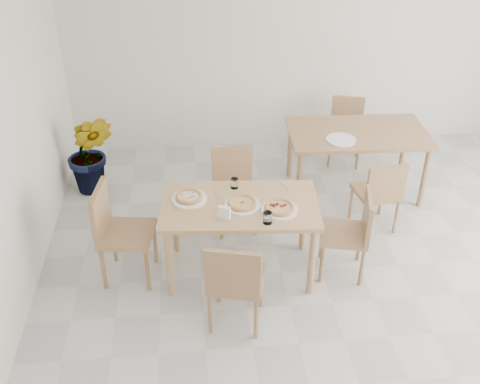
{
  "coord_description": "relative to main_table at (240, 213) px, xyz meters",
  "views": [
    {
      "loc": [
        -1.53,
        -3.09,
        3.46
      ],
      "look_at": [
        -1.14,
        0.95,
        0.87
      ],
      "focal_mm": 42.0,
      "sensor_mm": 36.0,
      "label": 1
    }
  ],
  "objects": [
    {
      "name": "main_table",
      "position": [
        0.0,
        0.0,
        0.0
      ],
      "size": [
        1.43,
        0.88,
        0.75
      ],
      "rotation": [
        0.0,
        0.0,
        -0.08
      ],
      "color": "tan",
      "rests_on": "ground"
    },
    {
      "name": "chair_south",
      "position": [
        -0.11,
        -0.71,
        -0.15
      ],
      "size": [
        0.52,
        0.52,
        0.88
      ],
      "rotation": [
        0.0,
        0.0,
        2.9
      ],
      "color": "#A17550",
      "rests_on": "ground"
    },
    {
      "name": "chair_north",
      "position": [
        0.02,
        0.78,
        -0.17
      ],
      "size": [
        0.45,
        0.45,
        0.84
      ],
      "rotation": [
        0.0,
        0.0,
        0.09
      ],
      "color": "#A17550",
      "rests_on": "ground"
    },
    {
      "name": "chair_west",
      "position": [
        -1.09,
        0.05,
        -0.12
      ],
      "size": [
        0.52,
        0.52,
        0.93
      ],
      "rotation": [
        0.0,
        0.0,
        1.43
      ],
      "color": "#A17550",
      "rests_on": "ground"
    },
    {
      "name": "chair_east",
      "position": [
        1.01,
        -0.11,
        -0.17
      ],
      "size": [
        0.5,
        0.5,
        0.84
      ],
      "rotation": [
        0.0,
        0.0,
        -1.8
      ],
      "color": "#A17550",
      "rests_on": "ground"
    },
    {
      "name": "plate_margherita",
      "position": [
        0.02,
        -0.04,
        0.1
      ],
      "size": [
        0.32,
        0.32,
        0.02
      ],
      "primitive_type": "cylinder",
      "color": "white",
      "rests_on": "main_table"
    },
    {
      "name": "plate_mushroom",
      "position": [
        -0.44,
        0.11,
        0.1
      ],
      "size": [
        0.31,
        0.31,
        0.02
      ],
      "primitive_type": "cylinder",
      "color": "white",
      "rests_on": "main_table"
    },
    {
      "name": "plate_pepperoni",
      "position": [
        0.32,
        -0.14,
        0.1
      ],
      "size": [
        0.32,
        0.32,
        0.02
      ],
      "primitive_type": "cylinder",
      "color": "white",
      "rests_on": "main_table"
    },
    {
      "name": "pizza_margherita",
      "position": [
        0.02,
        -0.04,
        0.12
      ],
      "size": [
        0.29,
        0.29,
        0.03
      ],
      "rotation": [
        0.0,
        0.0,
        0.15
      ],
      "color": "#EBAC6F",
      "rests_on": "plate_margherita"
    },
    {
      "name": "pizza_mushroom",
      "position": [
        -0.44,
        0.11,
        0.12
      ],
      "size": [
        0.26,
        0.26,
        0.03
      ],
      "rotation": [
        0.0,
        0.0,
        0.08
      ],
      "color": "#EBAC6F",
      "rests_on": "plate_mushroom"
    },
    {
      "name": "pizza_pepperoni",
      "position": [
        0.32,
        -0.14,
        0.12
      ],
      "size": [
        0.34,
        0.34,
        0.03
      ],
      "rotation": [
        0.0,
        0.0,
        -0.4
      ],
      "color": "#EBAC6F",
      "rests_on": "plate_pepperoni"
    },
    {
      "name": "tumbler_a",
      "position": [
        -0.03,
        0.27,
        0.14
      ],
      "size": [
        0.07,
        0.07,
        0.09
      ],
      "primitive_type": "cylinder",
      "color": "white",
      "rests_on": "main_table"
    },
    {
      "name": "tumbler_b",
      "position": [
        0.2,
        -0.3,
        0.14
      ],
      "size": [
        0.08,
        0.08,
        0.1
      ],
      "primitive_type": "cylinder",
      "color": "white",
      "rests_on": "main_table"
    },
    {
      "name": "napkin_holder",
      "position": [
        -0.15,
        -0.22,
        0.15
      ],
      "size": [
        0.12,
        0.09,
        0.12
      ],
      "rotation": [
        0.0,
        0.0,
        -0.4
      ],
      "color": "silver",
      "rests_on": "main_table"
    },
    {
      "name": "fork_a",
      "position": [
        0.43,
        0.25,
        0.1
      ],
      "size": [
        0.06,
        0.17,
        0.01
      ],
      "primitive_type": "cube",
      "rotation": [
        0.0,
        0.0,
        0.24
      ],
      "color": "silver",
      "rests_on": "main_table"
    },
    {
      "name": "fork_b",
      "position": [
        -0.2,
        0.19,
        0.1
      ],
      "size": [
        0.04,
        0.17,
        0.01
      ],
      "primitive_type": "cube",
      "rotation": [
        0.0,
        0.0,
        0.15
      ],
      "color": "silver",
      "rests_on": "main_table"
    },
    {
      "name": "second_table",
      "position": [
        1.41,
        1.28,
        0.01
      ],
      "size": [
        1.53,
        0.91,
        0.75
      ],
      "rotation": [
        0.0,
        0.0,
        -0.04
      ],
      "color": "#A17550",
      "rests_on": "ground"
    },
    {
      "name": "chair_back_s",
      "position": [
        1.45,
        0.51,
        -0.19
      ],
      "size": [
        0.45,
        0.45,
        0.81
      ],
      "rotation": [
        0.0,
        0.0,
        3.27
      ],
      "color": "#A17550",
      "rests_on": "ground"
    },
    {
      "name": "chair_back_n",
      "position": [
        1.51,
        2.03,
        -0.2
      ],
      "size": [
        0.48,
        0.48,
        0.8
      ],
      "rotation": [
        0.0,
        0.0,
        -0.27
      ],
      "color": "#A17550",
      "rests_on": "ground"
    },
    {
      "name": "plate_empty",
      "position": [
        1.17,
        1.09,
        0.1
      ],
      "size": [
        0.31,
        0.31,
        0.02
      ],
      "primitive_type": "cylinder",
      "color": "white",
      "rests_on": "second_table"
    },
    {
      "name": "potted_plant",
      "position": [
        -1.51,
        1.57,
        -0.18
      ],
      "size": [
        0.58,
        0.5,
        0.96
      ],
      "primitive_type": "imported",
      "rotation": [
        0.0,
        0.0,
        -0.14
      ],
      "color": "#1B5B1E",
      "rests_on": "ground"
    }
  ]
}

